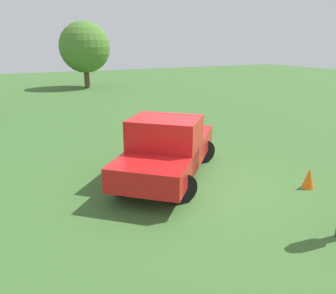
{
  "coord_description": "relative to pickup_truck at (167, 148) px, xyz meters",
  "views": [
    {
      "loc": [
        4.62,
        7.04,
        3.71
      ],
      "look_at": [
        0.5,
        -0.99,
        0.9
      ],
      "focal_mm": 35.99,
      "sensor_mm": 36.0,
      "label": 1
    }
  ],
  "objects": [
    {
      "name": "ground_plane",
      "position": [
        -0.58,
        0.91,
        -0.92
      ],
      "size": [
        80.0,
        80.0,
        0.0
      ],
      "primitive_type": "plane",
      "color": "#3D662D"
    },
    {
      "name": "pickup_truck",
      "position": [
        0.0,
        0.0,
        0.0
      ],
      "size": [
        4.48,
        4.63,
        1.79
      ],
      "rotation": [
        0.0,
        0.0,
        3.96
      ],
      "color": "black",
      "rests_on": "ground_plane"
    },
    {
      "name": "tree_back_left",
      "position": [
        -3.14,
        -21.29,
        2.42
      ],
      "size": [
        4.21,
        4.21,
        5.46
      ],
      "color": "brown",
      "rests_on": "ground_plane"
    },
    {
      "name": "traffic_cone",
      "position": [
        -3.04,
        2.31,
        -0.65
      ],
      "size": [
        0.32,
        0.32,
        0.55
      ],
      "primitive_type": "cone",
      "color": "orange",
      "rests_on": "ground_plane"
    }
  ]
}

